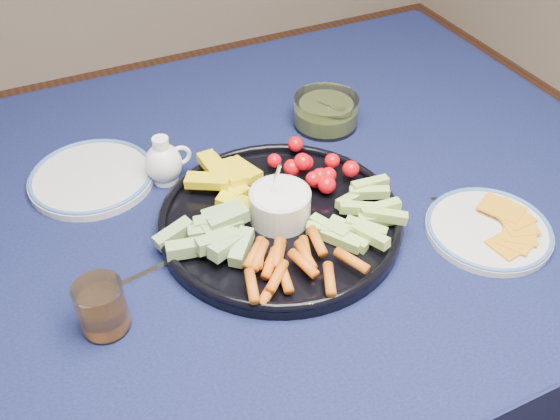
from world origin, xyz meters
name	(u,v)px	position (x,y,z in m)	size (l,w,h in m)	color
dining_table	(198,248)	(0.00, 0.00, 0.66)	(1.67, 1.07, 0.75)	#483018
crudite_platter	(279,216)	(0.12, -0.10, 0.77)	(0.40, 0.40, 0.13)	black
creamer_pitcher	(164,162)	(-0.02, 0.10, 0.79)	(0.09, 0.07, 0.09)	white
pickle_bowl	(326,113)	(0.33, 0.14, 0.77)	(0.13, 0.13, 0.06)	white
cheese_plate	(489,228)	(0.42, -0.26, 0.76)	(0.21, 0.21, 0.02)	silver
juice_tumbler	(103,310)	(-0.19, -0.18, 0.78)	(0.07, 0.07, 0.08)	white
fork_left	(164,265)	(-0.08, -0.10, 0.75)	(0.18, 0.05, 0.00)	silver
fork_right	(481,201)	(0.46, -0.19, 0.75)	(0.14, 0.08, 0.00)	silver
side_plate_extra	(92,177)	(-0.14, 0.16, 0.76)	(0.23, 0.23, 0.02)	silver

